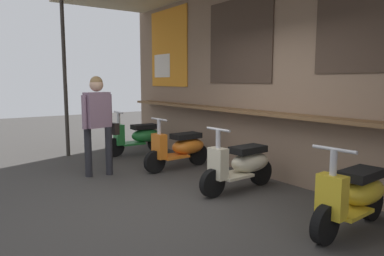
{
  "coord_description": "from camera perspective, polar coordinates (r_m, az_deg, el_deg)",
  "views": [
    {
      "loc": [
        3.78,
        -2.55,
        1.62
      ],
      "look_at": [
        -1.47,
        1.17,
        0.77
      ],
      "focal_mm": 33.71,
      "sensor_mm": 36.0,
      "label": 1
    }
  ],
  "objects": [
    {
      "name": "scooter_green",
      "position": [
        8.12,
        -8.31,
        -1.33
      ],
      "size": [
        0.46,
        1.4,
        0.97
      ],
      "rotation": [
        0.0,
        0.0,
        -1.61
      ],
      "color": "#237533",
      "rests_on": "ground_plane"
    },
    {
      "name": "ground_plane",
      "position": [
        4.84,
        -1.26,
        -12.06
      ],
      "size": [
        27.17,
        27.17,
        0.0
      ],
      "primitive_type": "plane",
      "color": "#383533"
    },
    {
      "name": "scooter_cream",
      "position": [
        5.43,
        7.94,
        -5.7
      ],
      "size": [
        0.46,
        1.4,
        0.97
      ],
      "rotation": [
        0.0,
        0.0,
        -1.53
      ],
      "color": "beige",
      "rests_on": "ground_plane"
    },
    {
      "name": "scooter_yellow",
      "position": [
        4.36,
        24.35,
        -9.61
      ],
      "size": [
        0.49,
        1.4,
        0.97
      ],
      "rotation": [
        0.0,
        0.0,
        -1.5
      ],
      "color": "gold",
      "rests_on": "ground_plane"
    },
    {
      "name": "market_stall_facade",
      "position": [
        5.82,
        14.11,
        10.33
      ],
      "size": [
        9.7,
        2.55,
        3.43
      ],
      "color": "#7F6651",
      "rests_on": "ground_plane"
    },
    {
      "name": "scooter_orange",
      "position": [
        6.69,
        -1.75,
        -3.13
      ],
      "size": [
        0.48,
        1.4,
        0.97
      ],
      "rotation": [
        0.0,
        0.0,
        -1.51
      ],
      "color": "orange",
      "rests_on": "ground_plane"
    },
    {
      "name": "shopper_with_handbag",
      "position": [
        6.29,
        -14.62,
        1.93
      ],
      "size": [
        0.37,
        0.67,
        1.7
      ],
      "rotation": [
        0.0,
        0.0,
        3.37
      ],
      "color": "#232328",
      "rests_on": "ground_plane"
    }
  ]
}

